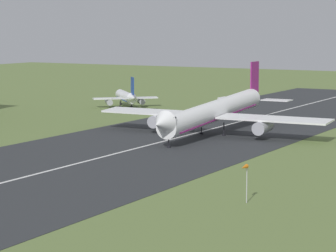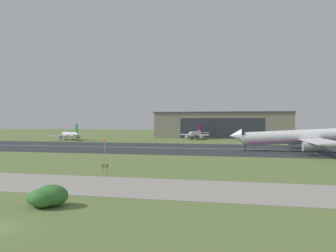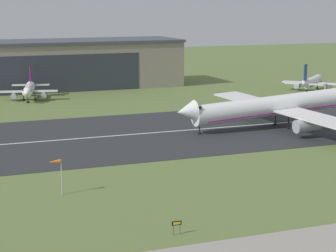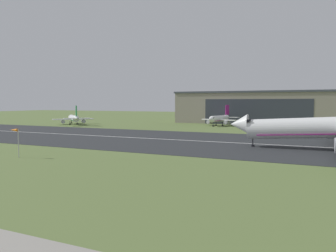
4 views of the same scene
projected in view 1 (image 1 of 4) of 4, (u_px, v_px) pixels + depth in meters
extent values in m
plane|color=olive|center=(333.00, 193.00, 118.80)|extent=(608.84, 608.84, 0.00)
cube|color=#2B2D30|center=(72.00, 165.00, 142.12)|extent=(368.84, 50.53, 0.06)
cube|color=silver|center=(72.00, 165.00, 142.12)|extent=(331.95, 0.70, 0.01)
cylinder|color=white|center=(213.00, 111.00, 180.43)|extent=(46.44, 5.93, 7.08)
cone|color=white|center=(161.00, 123.00, 158.33)|extent=(4.57, 4.80, 4.89)
cone|color=white|center=(256.00, 98.00, 203.03)|extent=(5.94, 4.37, 4.50)
cube|color=black|center=(166.00, 118.00, 160.25)|extent=(1.23, 4.00, 0.50)
cube|color=#991E7A|center=(213.00, 117.00, 180.59)|extent=(41.59, 5.57, 2.37)
cube|color=white|center=(154.00, 112.00, 186.61)|extent=(7.41, 25.28, 0.75)
cylinder|color=#A8A8B2|center=(159.00, 120.00, 184.72)|extent=(6.30, 3.07, 3.21)
cube|color=white|center=(274.00, 119.00, 172.83)|extent=(7.41, 25.28, 0.75)
cylinder|color=#A8A8B2|center=(263.00, 127.00, 172.80)|extent=(6.30, 3.07, 3.21)
cube|color=#991E7A|center=(255.00, 77.00, 201.59)|extent=(5.09, 0.42, 7.95)
cube|color=white|center=(234.00, 98.00, 205.39)|extent=(4.64, 7.27, 0.24)
cube|color=white|center=(277.00, 100.00, 199.92)|extent=(4.64, 7.27, 0.24)
cylinder|color=black|center=(169.00, 141.00, 161.72)|extent=(0.24, 0.24, 3.05)
cylinder|color=black|center=(169.00, 147.00, 161.89)|extent=(0.84, 0.84, 0.44)
cylinder|color=black|center=(201.00, 128.00, 181.84)|extent=(0.24, 0.24, 3.05)
cylinder|color=black|center=(201.00, 133.00, 182.01)|extent=(0.84, 0.84, 0.44)
cylinder|color=black|center=(224.00, 129.00, 179.25)|extent=(0.24, 0.24, 3.05)
cylinder|color=black|center=(224.00, 135.00, 179.41)|extent=(0.84, 0.84, 0.44)
cylinder|color=white|center=(126.00, 96.00, 240.77)|extent=(15.23, 14.64, 2.97)
cone|color=white|center=(119.00, 94.00, 250.79)|extent=(3.98, 4.00, 2.97)
cone|color=white|center=(133.00, 98.00, 230.24)|extent=(4.43, 4.39, 2.67)
cube|color=black|center=(120.00, 92.00, 249.30)|extent=(2.53, 2.59, 0.44)
cube|color=navy|center=(126.00, 99.00, 240.87)|extent=(13.81, 13.29, 0.20)
cube|color=white|center=(144.00, 98.00, 242.55)|extent=(7.89, 8.11, 0.40)
cylinder|color=#A8A8B2|center=(141.00, 101.00, 243.10)|extent=(4.07, 3.99, 1.84)
cube|color=white|center=(107.00, 98.00, 239.81)|extent=(7.89, 8.11, 0.40)
cylinder|color=#A8A8B2|center=(109.00, 102.00, 240.68)|extent=(4.07, 3.99, 1.84)
cube|color=navy|center=(132.00, 86.00, 230.32)|extent=(2.54, 2.43, 5.05)
cube|color=white|center=(145.00, 98.00, 231.29)|extent=(5.18, 5.24, 0.24)
cube|color=white|center=(120.00, 98.00, 229.48)|extent=(5.18, 5.24, 0.24)
cylinder|color=black|center=(121.00, 102.00, 248.65)|extent=(0.24, 0.24, 1.83)
cylinder|color=black|center=(121.00, 104.00, 248.74)|extent=(0.84, 0.84, 0.44)
cylinder|color=black|center=(132.00, 104.00, 241.37)|extent=(0.24, 0.24, 1.83)
cylinder|color=black|center=(132.00, 107.00, 241.46)|extent=(0.84, 0.84, 0.44)
cylinder|color=black|center=(120.00, 105.00, 240.51)|extent=(0.24, 0.24, 1.83)
cylinder|color=black|center=(120.00, 107.00, 240.60)|extent=(0.84, 0.84, 0.44)
cylinder|color=#B7B7BC|center=(247.00, 184.00, 111.59)|extent=(0.14, 0.14, 5.55)
cone|color=orange|center=(244.00, 167.00, 110.31)|extent=(1.90, 0.68, 0.60)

